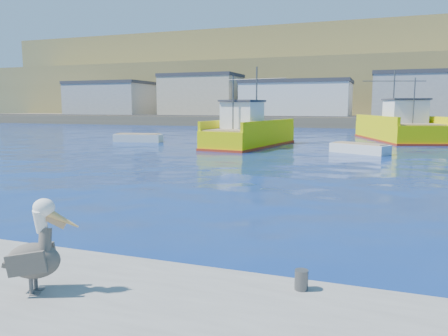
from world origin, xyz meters
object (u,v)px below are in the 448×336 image
trawler_yellow_a (249,133)px  trawler_yellow_b (398,129)px  skiff_extra (138,139)px  pelican (36,253)px  skiff_mid (360,149)px

trawler_yellow_a → trawler_yellow_b: trawler_yellow_b is taller
trawler_yellow_b → skiff_extra: 24.33m
trawler_yellow_a → skiff_extra: trawler_yellow_a is taller
trawler_yellow_b → pelican: size_ratio=9.79×
trawler_yellow_b → skiff_extra: trawler_yellow_b is taller
skiff_mid → trawler_yellow_a: bearing=162.6°
trawler_yellow_a → skiff_mid: size_ratio=2.77×
trawler_yellow_b → pelican: bearing=-98.7°
skiff_extra → skiff_mid: bearing=-10.4°
trawler_yellow_b → pelican: (-6.07, -39.75, -0.03)m
skiff_mid → pelican: bearing=-97.1°
trawler_yellow_a → skiff_extra: size_ratio=2.56×
skiff_extra → pelican: bearing=-61.6°
pelican → skiff_extra: bearing=118.4°
trawler_yellow_b → skiff_extra: bearing=-156.2°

